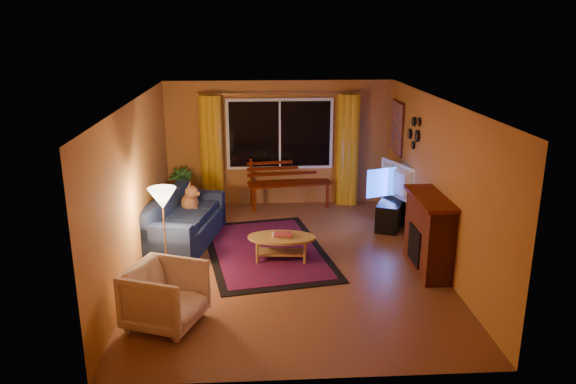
{
  "coord_description": "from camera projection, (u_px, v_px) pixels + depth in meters",
  "views": [
    {
      "loc": [
        -0.51,
        -8.02,
        3.57
      ],
      "look_at": [
        0.0,
        0.3,
        1.05
      ],
      "focal_mm": 35.0,
      "sensor_mm": 36.0,
      "label": 1
    }
  ],
  "objects": [
    {
      "name": "rug",
      "position": [
        266.0,
        250.0,
        9.15
      ],
      "size": [
        2.32,
        3.19,
        0.02
      ],
      "primitive_type": "cube",
      "rotation": [
        0.0,
        0.0,
        0.18
      ],
      "color": "maroon",
      "rests_on": "ground"
    },
    {
      "name": "dog",
      "position": [
        190.0,
        200.0,
        9.74
      ],
      "size": [
        0.29,
        0.4,
        0.44
      ],
      "primitive_type": null,
      "rotation": [
        0.0,
        0.0,
        0.0
      ],
      "color": "#9F6239",
      "rests_on": "sofa"
    },
    {
      "name": "floor_lamp",
      "position": [
        165.0,
        233.0,
        8.06
      ],
      "size": [
        0.23,
        0.23,
        1.33
      ],
      "primitive_type": "cylinder",
      "rotation": [
        0.0,
        0.0,
        0.02
      ],
      "color": "#BF8C3F",
      "rests_on": "ground"
    },
    {
      "name": "wall_back",
      "position": [
        280.0,
        143.0,
        11.24
      ],
      "size": [
        4.5,
        0.02,
        2.5
      ],
      "primitive_type": "cube",
      "color": "#B87331",
      "rests_on": "ground"
    },
    {
      "name": "ceiling",
      "position": [
        289.0,
        100.0,
        8.0
      ],
      "size": [
        4.5,
        6.0,
        0.02
      ],
      "primitive_type": "cube",
      "color": "white",
      "rests_on": "ground"
    },
    {
      "name": "wall_left",
      "position": [
        136.0,
        188.0,
        8.23
      ],
      "size": [
        0.02,
        6.0,
        2.5
      ],
      "primitive_type": "cube",
      "color": "#B87331",
      "rests_on": "ground"
    },
    {
      "name": "fireplace",
      "position": [
        429.0,
        235.0,
        8.3
      ],
      "size": [
        0.4,
        1.2,
        1.1
      ],
      "primitive_type": "cube",
      "color": "maroon",
      "rests_on": "ground"
    },
    {
      "name": "curtain_rod",
      "position": [
        280.0,
        94.0,
        10.84
      ],
      "size": [
        3.2,
        0.03,
        0.03
      ],
      "primitive_type": "cylinder",
      "rotation": [
        0.0,
        1.57,
        0.0
      ],
      "color": "#BF8C3F",
      "rests_on": "wall_back"
    },
    {
      "name": "painting",
      "position": [
        397.0,
        128.0,
        10.72
      ],
      "size": [
        0.04,
        0.76,
        0.96
      ],
      "primitive_type": "cube",
      "color": "#DC5F0A",
      "rests_on": "wall_right"
    },
    {
      "name": "television",
      "position": [
        394.0,
        182.0,
        10.14
      ],
      "size": [
        0.53,
        1.11,
        0.65
      ],
      "primitive_type": "imported",
      "rotation": [
        0.0,
        0.0,
        1.92
      ],
      "color": "black",
      "rests_on": "tv_console"
    },
    {
      "name": "wall_right",
      "position": [
        438.0,
        182.0,
        8.5
      ],
      "size": [
        0.02,
        6.0,
        2.5
      ],
      "primitive_type": "cube",
      "color": "#B87331",
      "rests_on": "ground"
    },
    {
      "name": "armchair",
      "position": [
        165.0,
        293.0,
        6.8
      ],
      "size": [
        1.02,
        1.05,
        0.85
      ],
      "primitive_type": "imported",
      "rotation": [
        0.0,
        0.0,
        1.2
      ],
      "color": "beige",
      "rests_on": "ground"
    },
    {
      "name": "curtain_right",
      "position": [
        347.0,
        150.0,
        11.23
      ],
      "size": [
        0.36,
        0.36,
        2.24
      ],
      "primitive_type": "cylinder",
      "color": "gold",
      "rests_on": "ground"
    },
    {
      "name": "floor",
      "position": [
        289.0,
        263.0,
        8.73
      ],
      "size": [
        4.5,
        6.0,
        0.02
      ],
      "primitive_type": "cube",
      "color": "brown",
      "rests_on": "ground"
    },
    {
      "name": "sofa",
      "position": [
        185.0,
        220.0,
        9.37
      ],
      "size": [
        1.27,
        2.14,
        0.81
      ],
      "primitive_type": "cube",
      "rotation": [
        0.0,
        0.0,
        -0.22
      ],
      "color": "#17223D",
      "rests_on": "ground"
    },
    {
      "name": "tv_console",
      "position": [
        392.0,
        211.0,
        10.3
      ],
      "size": [
        0.84,
        1.24,
        0.49
      ],
      "primitive_type": "cube",
      "rotation": [
        0.0,
        0.0,
        -0.42
      ],
      "color": "black",
      "rests_on": "ground"
    },
    {
      "name": "potted_plant",
      "position": [
        181.0,
        190.0,
        11.0
      ],
      "size": [
        0.5,
        0.5,
        0.85
      ],
      "primitive_type": "imported",
      "rotation": [
        0.0,
        0.0,
        -0.05
      ],
      "color": "#235B1E",
      "rests_on": "ground"
    },
    {
      "name": "bench",
      "position": [
        289.0,
        195.0,
        11.29
      ],
      "size": [
        1.7,
        0.69,
        0.49
      ],
      "primitive_type": "cube",
      "rotation": [
        0.0,
        0.0,
        0.13
      ],
      "color": "#4B1202",
      "rests_on": "ground"
    },
    {
      "name": "mirror_cluster",
      "position": [
        413.0,
        131.0,
        9.58
      ],
      "size": [
        0.06,
        0.6,
        0.56
      ],
      "primitive_type": null,
      "color": "black",
      "rests_on": "wall_right"
    },
    {
      "name": "coffee_table",
      "position": [
        282.0,
        248.0,
        8.77
      ],
      "size": [
        1.16,
        1.16,
        0.39
      ],
      "primitive_type": "cylinder",
      "rotation": [
        0.0,
        0.0,
        -0.1
      ],
      "color": "#B9883B",
      "rests_on": "ground"
    },
    {
      "name": "curtain_left",
      "position": [
        212.0,
        152.0,
        11.07
      ],
      "size": [
        0.36,
        0.36,
        2.24
      ],
      "primitive_type": "cylinder",
      "color": "gold",
      "rests_on": "ground"
    },
    {
      "name": "window",
      "position": [
        280.0,
        134.0,
        11.12
      ],
      "size": [
        2.0,
        0.02,
        1.3
      ],
      "primitive_type": "cube",
      "color": "black",
      "rests_on": "wall_back"
    }
  ]
}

